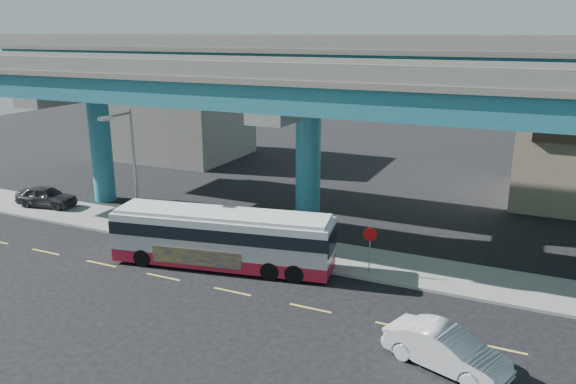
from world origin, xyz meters
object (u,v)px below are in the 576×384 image
at_px(transit_bus, 222,237).
at_px(stop_sign, 370,241).
at_px(sedan, 446,349).
at_px(street_lamp, 127,156).
at_px(parked_car, 46,196).

xyz_separation_m(transit_bus, stop_sign, (7.31, 2.01, 0.24)).
height_order(sedan, street_lamp, street_lamp).
xyz_separation_m(transit_bus, sedan, (12.20, -4.65, -0.88)).
distance_m(parked_car, street_lamp, 10.51).
relative_size(sedan, parked_car, 1.10).
bearing_deg(parked_car, transit_bus, -111.11).
height_order(transit_bus, parked_car, transit_bus).
distance_m(transit_bus, sedan, 13.09).
bearing_deg(sedan, stop_sign, 55.37).
distance_m(sedan, stop_sign, 8.34).
distance_m(sedan, street_lamp, 20.48).
xyz_separation_m(transit_bus, parked_car, (-16.32, 3.54, -0.76)).
bearing_deg(street_lamp, stop_sign, 2.94).
bearing_deg(stop_sign, transit_bus, -155.18).
bearing_deg(transit_bus, parked_car, 157.44).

